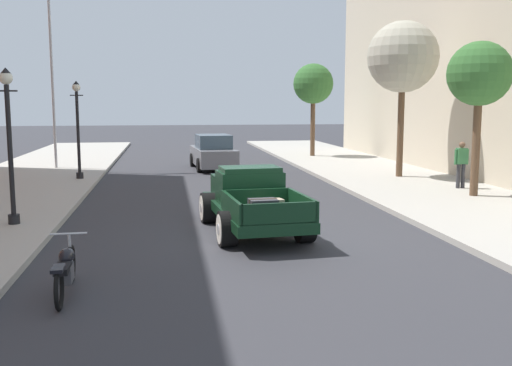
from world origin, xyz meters
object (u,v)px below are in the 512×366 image
(flagpole, at_px, (56,44))
(motorcycle_parked, at_px, (65,269))
(street_tree_third, at_px, (313,84))
(car_background_grey, at_px, (213,153))
(street_tree_nearest, at_px, (480,75))
(street_tree_second, at_px, (403,58))
(hotrod_truck_dark_green, at_px, (250,200))
(pedestrian_sidewalk_right, at_px, (461,162))
(street_lamp_near, at_px, (9,134))
(street_lamp_far, at_px, (78,122))

(flagpole, bearing_deg, motorcycle_parked, -80.26)
(motorcycle_parked, distance_m, street_tree_third, 25.10)
(car_background_grey, relative_size, street_tree_nearest, 0.89)
(motorcycle_parked, bearing_deg, street_tree_second, 49.45)
(hotrod_truck_dark_green, distance_m, pedestrian_sidewalk_right, 9.62)
(pedestrian_sidewalk_right, xyz_separation_m, street_tree_nearest, (-0.40, -1.64, 2.93))
(motorcycle_parked, relative_size, street_lamp_near, 0.55)
(pedestrian_sidewalk_right, height_order, street_tree_third, street_tree_third)
(pedestrian_sidewalk_right, height_order, street_lamp_near, street_lamp_near)
(motorcycle_parked, height_order, flagpole, flagpole)
(flagpole, bearing_deg, pedestrian_sidewalk_right, -30.65)
(car_background_grey, bearing_deg, street_lamp_far, -145.69)
(street_lamp_far, relative_size, street_tree_second, 0.62)
(street_lamp_near, height_order, street_tree_third, street_tree_third)
(motorcycle_parked, distance_m, pedestrian_sidewalk_right, 15.29)
(car_background_grey, relative_size, street_lamp_far, 1.15)
(street_tree_nearest, bearing_deg, motorcycle_parked, -145.81)
(car_background_grey, distance_m, street_lamp_far, 7.03)
(motorcycle_parked, xyz_separation_m, street_tree_second, (11.13, 13.00, 4.50))
(street_tree_nearest, xyz_separation_m, street_tree_third, (-1.64, 14.89, 0.15))
(hotrod_truck_dark_green, bearing_deg, motorcycle_parked, -129.48)
(motorcycle_parked, distance_m, street_lamp_far, 14.54)
(flagpole, distance_m, street_tree_third, 13.87)
(street_lamp_far, bearing_deg, street_tree_second, -5.74)
(street_tree_third, bearing_deg, street_lamp_near, -124.80)
(pedestrian_sidewalk_right, bearing_deg, street_lamp_far, 160.73)
(motorcycle_parked, distance_m, street_lamp_near, 6.13)
(street_lamp_far, bearing_deg, pedestrian_sidewalk_right, -19.27)
(street_lamp_far, relative_size, flagpole, 0.42)
(street_tree_third, bearing_deg, car_background_grey, -142.69)
(hotrod_truck_dark_green, distance_m, street_tree_second, 12.00)
(hotrod_truck_dark_green, relative_size, street_lamp_far, 1.31)
(pedestrian_sidewalk_right, distance_m, street_tree_third, 13.76)
(street_lamp_near, relative_size, street_tree_second, 0.62)
(car_background_grey, bearing_deg, hotrod_truck_dark_green, -90.67)
(hotrod_truck_dark_green, height_order, street_lamp_near, street_lamp_near)
(street_tree_second, bearing_deg, street_lamp_far, 174.26)
(flagpole, xyz_separation_m, street_tree_nearest, (14.74, -10.61, -1.76))
(street_tree_third, bearing_deg, street_tree_second, -83.00)
(street_lamp_near, bearing_deg, street_lamp_far, 87.66)
(hotrod_truck_dark_green, xyz_separation_m, car_background_grey, (0.16, 13.62, 0.01))
(street_lamp_far, bearing_deg, motorcycle_parked, -83.00)
(hotrod_truck_dark_green, relative_size, street_lamp_near, 1.31)
(street_tree_nearest, distance_m, street_tree_second, 5.25)
(car_background_grey, relative_size, street_tree_second, 0.71)
(street_lamp_far, bearing_deg, hotrod_truck_dark_green, -60.67)
(car_background_grey, relative_size, pedestrian_sidewalk_right, 2.68)
(street_tree_nearest, height_order, street_tree_second, street_tree_second)
(pedestrian_sidewalk_right, xyz_separation_m, street_lamp_near, (-14.09, -4.08, 1.30))
(hotrod_truck_dark_green, height_order, car_background_grey, car_background_grey)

